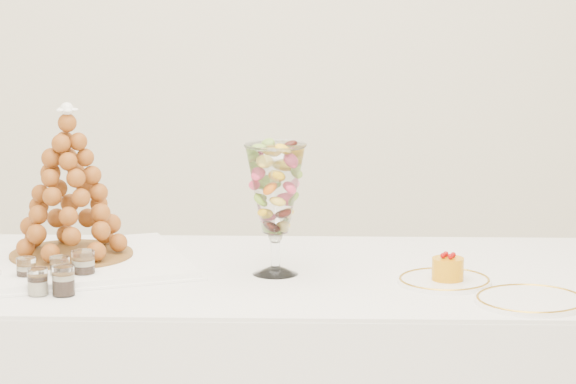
{
  "coord_description": "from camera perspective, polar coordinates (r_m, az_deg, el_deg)",
  "views": [
    {
      "loc": [
        0.13,
        -2.92,
        1.6
      ],
      "look_at": [
        0.12,
        0.22,
        0.99
      ],
      "focal_mm": 85.0,
      "sensor_mm": 36.0,
      "label": 1
    }
  ],
  "objects": [
    {
      "name": "verrine_b",
      "position": [
        3.3,
        -9.51,
        -3.24
      ],
      "size": [
        0.06,
        0.06,
        0.07
      ],
      "primitive_type": "cylinder",
      "rotation": [
        0.0,
        0.0,
        0.17
      ],
      "color": "white",
      "rests_on": "buffet_table"
    },
    {
      "name": "spare_plate",
      "position": [
        3.14,
        10.11,
        -4.5
      ],
      "size": [
        0.25,
        0.25,
        0.01
      ],
      "primitive_type": "cylinder",
      "color": "white",
      "rests_on": "buffet_table"
    },
    {
      "name": "macaron_vase",
      "position": [
        3.3,
        -0.53,
        0.06
      ],
      "size": [
        0.15,
        0.15,
        0.32
      ],
      "color": "white",
      "rests_on": "buffet_table"
    },
    {
      "name": "cake_plate",
      "position": [
        3.28,
        6.55,
        -3.72
      ],
      "size": [
        0.22,
        0.22,
        0.01
      ],
      "primitive_type": "cylinder",
      "color": "white",
      "rests_on": "buffet_table"
    },
    {
      "name": "verrine_a",
      "position": [
        3.31,
        -10.89,
        -3.25
      ],
      "size": [
        0.06,
        0.06,
        0.06
      ],
      "primitive_type": "cylinder",
      "rotation": [
        0.0,
        0.0,
        0.3
      ],
      "color": "white",
      "rests_on": "buffet_table"
    },
    {
      "name": "mousse_cake",
      "position": [
        3.27,
        6.7,
        -3.2
      ],
      "size": [
        0.08,
        0.08,
        0.07
      ],
      "color": "orange",
      "rests_on": "cake_plate"
    },
    {
      "name": "verrine_d",
      "position": [
        3.2,
        -10.42,
        -3.71
      ],
      "size": [
        0.06,
        0.06,
        0.06
      ],
      "primitive_type": "cylinder",
      "rotation": [
        0.0,
        0.0,
        -0.26
      ],
      "color": "white",
      "rests_on": "buffet_table"
    },
    {
      "name": "lace_tray",
      "position": [
        3.45,
        -9.52,
        -3.0
      ],
      "size": [
        0.72,
        0.63,
        0.02
      ],
      "primitive_type": "cube",
      "rotation": [
        0.0,
        0.0,
        0.33
      ],
      "color": "white",
      "rests_on": "buffet_table"
    },
    {
      "name": "verrine_e",
      "position": [
        3.19,
        -9.38,
        -3.68
      ],
      "size": [
        0.06,
        0.06,
        0.07
      ],
      "primitive_type": "cylinder",
      "rotation": [
        0.0,
        0.0,
        -0.14
      ],
      "color": "white",
      "rests_on": "buffet_table"
    },
    {
      "name": "croquembouche",
      "position": [
        3.45,
        -9.14,
        0.41
      ],
      "size": [
        0.31,
        0.31,
        0.39
      ],
      "rotation": [
        0.0,
        0.0,
        0.02
      ],
      "color": "brown",
      "rests_on": "lace_tray"
    },
    {
      "name": "verrine_c",
      "position": [
        3.3,
        -8.56,
        -3.09
      ],
      "size": [
        0.06,
        0.06,
        0.08
      ],
      "primitive_type": "cylinder",
      "rotation": [
        0.0,
        0.0,
        -0.07
      ],
      "color": "white",
      "rests_on": "buffet_table"
    }
  ]
}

